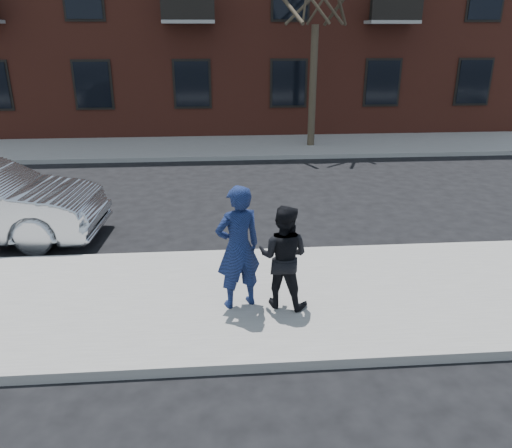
{
  "coord_description": "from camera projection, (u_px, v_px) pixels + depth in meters",
  "views": [
    {
      "loc": [
        0.99,
        -7.28,
        4.12
      ],
      "look_at": [
        1.6,
        0.4,
        1.14
      ],
      "focal_mm": 35.0,
      "sensor_mm": 36.0,
      "label": 1
    }
  ],
  "objects": [
    {
      "name": "near_curb",
      "position": [
        168.0,
        256.0,
        9.6
      ],
      "size": [
        50.0,
        0.1,
        0.15
      ],
      "primitive_type": "cube",
      "color": "#999691",
      "rests_on": "ground"
    },
    {
      "name": "near_sidewalk",
      "position": [
        159.0,
        304.0,
        7.92
      ],
      "size": [
        50.0,
        3.5,
        0.15
      ],
      "primitive_type": "cube",
      "color": "gray",
      "rests_on": "ground"
    },
    {
      "name": "far_curb",
      "position": [
        188.0,
        159.0,
        16.94
      ],
      "size": [
        50.0,
        0.1,
        0.15
      ],
      "primitive_type": "cube",
      "color": "#999691",
      "rests_on": "ground"
    },
    {
      "name": "man_peacoat",
      "position": [
        283.0,
        257.0,
        7.49
      ],
      "size": [
        0.96,
        0.87,
        1.62
      ],
      "rotation": [
        0.0,
        0.0,
        2.75
      ],
      "color": "black",
      "rests_on": "near_sidewalk"
    },
    {
      "name": "far_sidewalk",
      "position": [
        190.0,
        147.0,
        18.62
      ],
      "size": [
        50.0,
        3.5,
        0.15
      ],
      "primitive_type": "cube",
      "color": "gray",
      "rests_on": "ground"
    },
    {
      "name": "ground",
      "position": [
        161.0,
        300.0,
        8.18
      ],
      "size": [
        100.0,
        100.0,
        0.0
      ],
      "primitive_type": "plane",
      "color": "black",
      "rests_on": "ground"
    },
    {
      "name": "man_hoodie",
      "position": [
        238.0,
        247.0,
        7.42
      ],
      "size": [
        0.82,
        0.67,
        1.93
      ],
      "rotation": [
        0.0,
        0.0,
        3.49
      ],
      "color": "navy",
      "rests_on": "near_sidewalk"
    }
  ]
}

